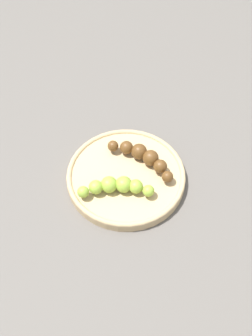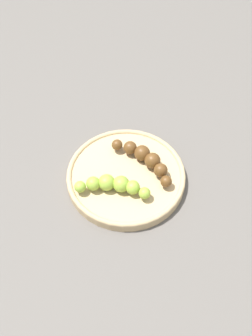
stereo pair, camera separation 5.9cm
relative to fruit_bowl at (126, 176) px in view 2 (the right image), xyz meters
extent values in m
plane|color=#56514C|center=(0.00, 0.00, -0.01)|extent=(2.40, 2.40, 0.00)
cylinder|color=tan|center=(0.00, 0.00, 0.00)|extent=(0.23, 0.23, 0.02)
torus|color=tan|center=(0.00, 0.00, 0.01)|extent=(0.23, 0.23, 0.01)
sphere|color=#8CAD38|center=(-0.04, -0.05, 0.02)|extent=(0.02, 0.02, 0.02)
sphere|color=#8CAD38|center=(-0.04, -0.02, 0.02)|extent=(0.03, 0.03, 0.03)
sphere|color=#8CAD38|center=(-0.04, 0.00, 0.02)|extent=(0.03, 0.03, 0.03)
sphere|color=#8CAD38|center=(-0.04, 0.03, 0.02)|extent=(0.03, 0.03, 0.03)
sphere|color=#8CAD38|center=(-0.05, 0.05, 0.02)|extent=(0.03, 0.03, 0.03)
sphere|color=#8CAD38|center=(-0.06, 0.07, 0.02)|extent=(0.02, 0.02, 0.02)
sphere|color=#593819|center=(-0.01, -0.08, 0.02)|extent=(0.02, 0.02, 0.02)
sphere|color=#593819|center=(0.01, -0.06, 0.02)|extent=(0.03, 0.03, 0.03)
sphere|color=#593819|center=(0.03, -0.04, 0.02)|extent=(0.03, 0.03, 0.03)
sphere|color=#593819|center=(0.05, -0.02, 0.02)|extent=(0.03, 0.03, 0.03)
sphere|color=#593819|center=(0.05, 0.01, 0.02)|extent=(0.03, 0.03, 0.03)
sphere|color=#593819|center=(0.05, 0.03, 0.02)|extent=(0.02, 0.02, 0.02)
camera|label=1|loc=(-0.43, -0.05, 0.60)|focal=40.64mm
camera|label=2|loc=(-0.42, -0.11, 0.60)|focal=40.64mm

